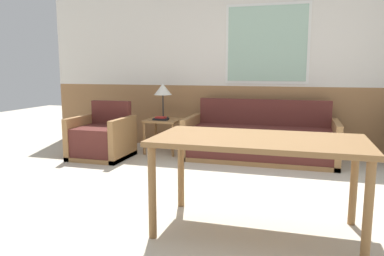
# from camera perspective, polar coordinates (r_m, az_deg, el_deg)

# --- Properties ---
(ground_plane) EXTENTS (16.00, 16.00, 0.00)m
(ground_plane) POSITION_cam_1_polar(r_m,az_deg,el_deg) (3.55, 5.54, -12.06)
(ground_plane) COLOR beige
(wall_back) EXTENTS (7.20, 0.09, 2.70)m
(wall_back) POSITION_cam_1_polar(r_m,az_deg,el_deg) (5.92, 10.67, 9.70)
(wall_back) COLOR #996B42
(wall_back) RESTS_ON ground_plane
(couch) EXTENTS (2.09, 0.88, 0.82)m
(couch) POSITION_cam_1_polar(r_m,az_deg,el_deg) (5.39, 10.31, -2.01)
(couch) COLOR #9E7042
(couch) RESTS_ON ground_plane
(armchair) EXTENTS (0.77, 0.74, 0.80)m
(armchair) POSITION_cam_1_polar(r_m,az_deg,el_deg) (5.55, -13.57, -1.71)
(armchair) COLOR #9E7042
(armchair) RESTS_ON ground_plane
(side_table) EXTENTS (0.51, 0.51, 0.51)m
(side_table) POSITION_cam_1_polar(r_m,az_deg,el_deg) (5.73, -4.35, 0.46)
(side_table) COLOR #9E7042
(side_table) RESTS_ON ground_plane
(table_lamp) EXTENTS (0.27, 0.27, 0.54)m
(table_lamp) POSITION_cam_1_polar(r_m,az_deg,el_deg) (5.77, -4.46, 5.70)
(table_lamp) COLOR #262628
(table_lamp) RESTS_ON side_table
(book_stack) EXTENTS (0.22, 0.14, 0.05)m
(book_stack) POSITION_cam_1_polar(r_m,az_deg,el_deg) (5.63, -4.78, 1.43)
(book_stack) COLOR black
(book_stack) RESTS_ON side_table
(dining_table) EXTENTS (1.60, 0.81, 0.75)m
(dining_table) POSITION_cam_1_polar(r_m,az_deg,el_deg) (2.92, 10.08, -3.05)
(dining_table) COLOR olive
(dining_table) RESTS_ON ground_plane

